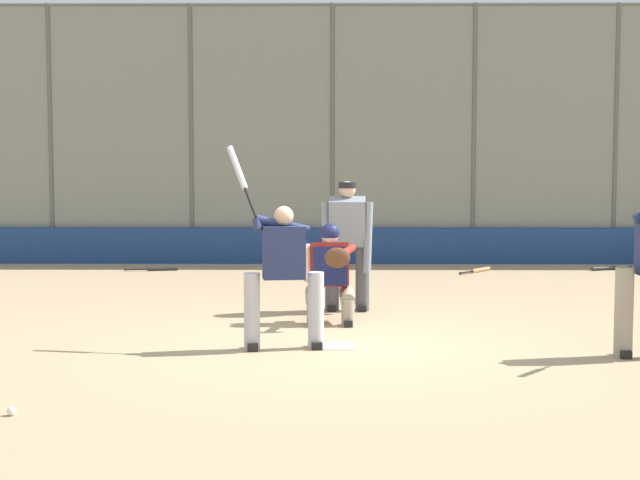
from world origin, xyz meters
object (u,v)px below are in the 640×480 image
(spare_bat_near_backstop, at_px, (607,268))
(baseball_loose, at_px, (12,411))
(batter_at_plate, at_px, (283,271))
(spare_bat_by_padding, at_px, (286,268))
(catcher_behind_plate, at_px, (330,272))
(umpire_home, at_px, (347,242))
(spare_bat_first_base_side, at_px, (158,269))
(spare_bat_third_base_side, at_px, (478,270))

(spare_bat_near_backstop, bearing_deg, baseball_loose, 32.47)
(spare_bat_near_backstop, height_order, baseball_loose, baseball_loose)
(batter_at_plate, xyz_separation_m, baseball_loose, (2.04, 2.80, -0.79))
(spare_bat_by_padding, height_order, baseball_loose, baseball_loose)
(batter_at_plate, xyz_separation_m, catcher_behind_plate, (-0.50, -1.57, -0.20))
(batter_at_plate, distance_m, catcher_behind_plate, 1.66)
(catcher_behind_plate, bearing_deg, umpire_home, -105.09)
(batter_at_plate, bearing_deg, spare_bat_by_padding, -95.23)
(spare_bat_by_padding, distance_m, baseball_loose, 10.03)
(spare_bat_by_padding, bearing_deg, batter_at_plate, -36.75)
(spare_bat_first_base_side, bearing_deg, umpire_home, -65.28)
(umpire_home, height_order, spare_bat_near_backstop, umpire_home)
(spare_bat_third_base_side, bearing_deg, spare_bat_by_padding, 123.79)
(spare_bat_by_padding, distance_m, spare_bat_third_base_side, 3.28)
(spare_bat_near_backstop, bearing_deg, spare_bat_third_base_side, -13.56)
(spare_bat_third_base_side, bearing_deg, baseball_loose, -168.03)
(batter_at_plate, bearing_deg, spare_bat_first_base_side, -77.99)
(batter_at_plate, distance_m, spare_bat_near_backstop, 8.79)
(umpire_home, xyz_separation_m, spare_bat_near_backstop, (-4.51, -4.48, -0.87))
(umpire_home, distance_m, spare_bat_near_backstop, 6.42)
(batter_at_plate, distance_m, spare_bat_third_base_side, 7.41)
(spare_bat_near_backstop, xyz_separation_m, baseball_loose, (7.27, 9.82, 0.00))
(umpire_home, xyz_separation_m, baseball_loose, (2.76, 5.33, -0.86))
(spare_bat_near_backstop, xyz_separation_m, spare_bat_first_base_side, (7.64, 0.15, 0.00))
(catcher_behind_plate, bearing_deg, batter_at_plate, 70.20)
(catcher_behind_plate, relative_size, spare_bat_first_base_side, 1.36)
(spare_bat_by_padding, bearing_deg, catcher_behind_plate, -31.00)
(catcher_behind_plate, xyz_separation_m, spare_bat_first_base_side, (2.92, -5.30, -0.59))
(spare_bat_near_backstop, bearing_deg, catcher_behind_plate, 28.02)
(umpire_home, relative_size, spare_bat_by_padding, 2.30)
(umpire_home, distance_m, spare_bat_third_base_side, 4.85)
(spare_bat_by_padding, bearing_deg, spare_bat_first_base_side, -123.52)
(umpire_home, distance_m, spare_bat_first_base_side, 5.42)
(catcher_behind_plate, distance_m, spare_bat_third_base_side, 5.76)
(spare_bat_by_padding, height_order, spare_bat_first_base_side, same)
(spare_bat_by_padding, bearing_deg, spare_bat_third_base_side, 45.07)
(spare_bat_first_base_side, relative_size, baseball_loose, 11.99)
(umpire_home, bearing_deg, spare_bat_by_padding, -75.58)
(spare_bat_near_backstop, bearing_deg, umpire_home, 23.82)
(catcher_behind_plate, relative_size, spare_bat_by_padding, 1.65)
(umpire_home, height_order, spare_bat_first_base_side, umpire_home)
(umpire_home, height_order, baseball_loose, umpire_home)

